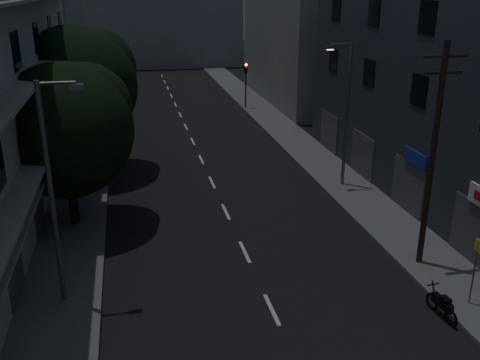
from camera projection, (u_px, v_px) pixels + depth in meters
name	position (u px, v px, depth m)	size (l,w,h in m)	color
ground	(200.00, 157.00, 36.22)	(160.00, 160.00, 0.00)	black
sidewalk_left	(86.00, 163.00, 34.73)	(3.00, 90.00, 0.15)	#565659
sidewalk_right	(306.00, 150.00, 37.66)	(3.00, 90.00, 0.15)	#565659
lane_markings	(189.00, 134.00, 41.96)	(0.15, 60.50, 0.01)	beige
building_right	(467.00, 102.00, 26.57)	(6.19, 28.00, 11.00)	#292D37
building_far_left	(44.00, 18.00, 52.27)	(6.00, 20.00, 16.00)	slate
building_far_right	(296.00, 34.00, 51.95)	(6.00, 20.00, 13.00)	slate
building_far_end	(155.00, 30.00, 75.85)	(24.00, 8.00, 10.00)	slate
tree_near	(66.00, 125.00, 24.35)	(6.25, 6.25, 7.71)	black
tree_mid	(77.00, 82.00, 31.38)	(7.14, 7.14, 8.78)	black
tree_far	(86.00, 71.00, 43.68)	(5.49, 5.49, 6.79)	black
traffic_signal_far_right	(246.00, 76.00, 49.30)	(0.28, 0.37, 4.10)	black
traffic_signal_far_left	(105.00, 77.00, 48.85)	(0.28, 0.37, 4.10)	black
street_lamp_left_near	(54.00, 185.00, 18.10)	(1.51, 0.25, 8.00)	#5B5D63
street_lamp_right	(345.00, 108.00, 29.45)	(1.51, 0.25, 8.00)	#595E61
street_lamp_left_far	(91.00, 78.00, 39.14)	(1.51, 0.25, 8.00)	#54585C
utility_pole	(433.00, 153.00, 20.64)	(1.80, 0.24, 9.00)	black
bus_stop_sign	(476.00, 260.00, 18.76)	(0.06, 0.35, 2.52)	#595B60
motorcycle	(442.00, 306.00, 18.67)	(0.50, 1.73, 1.11)	black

